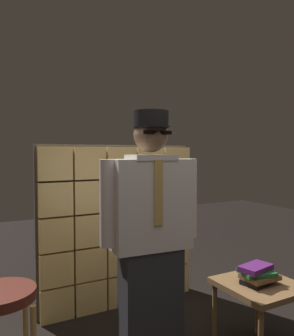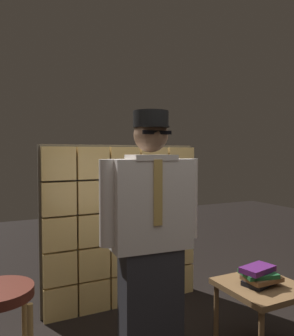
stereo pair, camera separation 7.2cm
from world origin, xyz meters
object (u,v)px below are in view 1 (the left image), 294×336
bar_stool (0,332)px  book_stack (257,274)px  standing_person (151,238)px  side_table (259,292)px

bar_stool → book_stack: 1.65m
standing_person → side_table: 0.90m
standing_person → bar_stool: bearing=-165.2°
bar_stool → book_stack: bearing=-1.7°
standing_person → side_table: (0.76, -0.22, -0.44)m
side_table → book_stack: bearing=-174.3°
standing_person → side_table: standing_person is taller
standing_person → side_table: bearing=-11.7°
standing_person → book_stack: bearing=-12.5°
bar_stool → standing_person: bearing=10.5°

